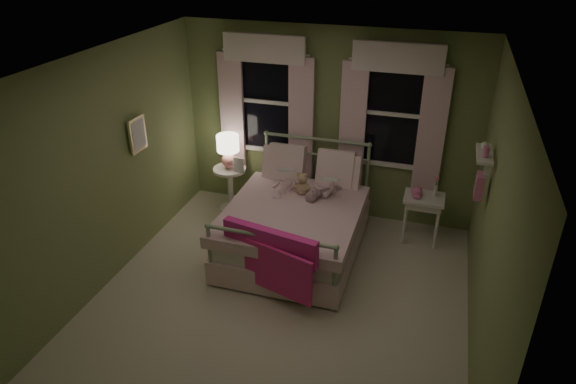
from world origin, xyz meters
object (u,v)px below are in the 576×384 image
(child_right, at_px, (328,170))
(nightstand_right, at_px, (424,204))
(child_left, at_px, (285,164))
(teddy_bear, at_px, (302,185))
(table_lamp, at_px, (228,148))
(bed, at_px, (296,223))
(nightstand_left, at_px, (230,183))

(child_right, bearing_deg, nightstand_right, -143.10)
(child_left, bearing_deg, child_right, -178.29)
(teddy_bear, relative_size, table_lamp, 0.65)
(bed, xyz_separation_m, child_left, (-0.28, 0.42, 0.59))
(nightstand_left, distance_m, nightstand_right, 2.69)
(bed, relative_size, nightstand_left, 3.13)
(table_lamp, bearing_deg, teddy_bear, -21.15)
(child_right, bearing_deg, bed, 81.46)
(bed, distance_m, teddy_bear, 0.49)
(child_right, distance_m, nightstand_left, 1.60)
(table_lamp, bearing_deg, nightstand_left, -90.00)
(bed, bearing_deg, nightstand_left, 148.76)
(child_left, relative_size, teddy_bear, 2.65)
(bed, bearing_deg, table_lamp, 148.76)
(bed, height_order, teddy_bear, bed)
(bed, distance_m, child_right, 0.77)
(child_left, bearing_deg, nightstand_right, -170.14)
(table_lamp, bearing_deg, bed, -31.24)
(child_left, height_order, teddy_bear, child_left)
(child_left, relative_size, nightstand_left, 1.26)
(child_left, bearing_deg, table_lamp, -16.66)
(child_left, distance_m, child_right, 0.56)
(child_right, height_order, teddy_bear, child_right)
(bed, bearing_deg, nightstand_right, 24.41)
(bed, distance_m, nightstand_left, 1.40)
(bed, height_order, nightstand_right, bed)
(child_right, distance_m, table_lamp, 1.51)
(child_right, relative_size, nightstand_right, 1.24)
(child_left, height_order, child_right, child_left)
(child_left, xyz_separation_m, nightstand_left, (-0.92, 0.30, -0.56))
(child_left, height_order, nightstand_right, child_left)
(nightstand_left, relative_size, nightstand_right, 1.02)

